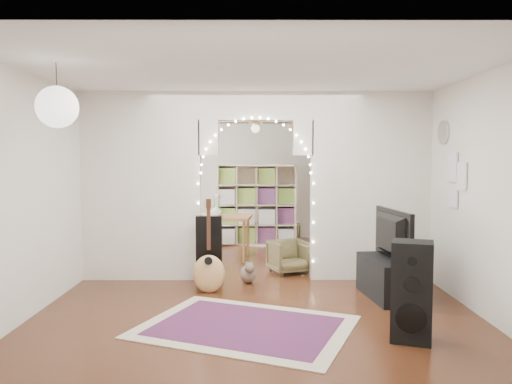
{
  "coord_description": "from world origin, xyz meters",
  "views": [
    {
      "loc": [
        -0.02,
        -7.2,
        1.77
      ],
      "look_at": [
        0.0,
        0.3,
        1.25
      ],
      "focal_mm": 35.0,
      "sensor_mm": 36.0,
      "label": 1
    }
  ],
  "objects_px": {
    "dining_chair_left": "(289,257)",
    "media_console": "(384,278)",
    "bookcase": "(257,205)",
    "acoustic_guitar": "(209,258)",
    "floor_speaker": "(412,292)",
    "dining_chair_right": "(287,234)",
    "dining_table": "(216,220)"
  },
  "relations": [
    {
      "from": "dining_chair_left",
      "to": "dining_table",
      "type": "bearing_deg",
      "value": 116.44
    },
    {
      "from": "floor_speaker",
      "to": "dining_chair_left",
      "type": "distance_m",
      "value": 3.02
    },
    {
      "from": "dining_chair_right",
      "to": "bookcase",
      "type": "bearing_deg",
      "value": -155.4
    },
    {
      "from": "media_console",
      "to": "dining_chair_right",
      "type": "bearing_deg",
      "value": 96.86
    },
    {
      "from": "acoustic_guitar",
      "to": "media_console",
      "type": "height_order",
      "value": "acoustic_guitar"
    },
    {
      "from": "acoustic_guitar",
      "to": "dining_table",
      "type": "xyz_separation_m",
      "value": [
        -0.07,
        2.25,
        0.22
      ]
    },
    {
      "from": "floor_speaker",
      "to": "bookcase",
      "type": "distance_m",
      "value": 5.53
    },
    {
      "from": "bookcase",
      "to": "dining_chair_left",
      "type": "bearing_deg",
      "value": -68.22
    },
    {
      "from": "dining_chair_left",
      "to": "dining_chair_right",
      "type": "xyz_separation_m",
      "value": [
        0.14,
        2.56,
        -0.04
      ]
    },
    {
      "from": "acoustic_guitar",
      "to": "dining_chair_right",
      "type": "distance_m",
      "value": 3.91
    },
    {
      "from": "bookcase",
      "to": "acoustic_guitar",
      "type": "bearing_deg",
      "value": -89.18
    },
    {
      "from": "floor_speaker",
      "to": "dining_chair_right",
      "type": "bearing_deg",
      "value": 117.79
    },
    {
      "from": "dining_chair_left",
      "to": "dining_chair_right",
      "type": "bearing_deg",
      "value": 66.32
    },
    {
      "from": "media_console",
      "to": "dining_table",
      "type": "distance_m",
      "value": 3.41
    },
    {
      "from": "acoustic_guitar",
      "to": "floor_speaker",
      "type": "height_order",
      "value": "acoustic_guitar"
    },
    {
      "from": "bookcase",
      "to": "dining_chair_left",
      "type": "relative_size",
      "value": 2.97
    },
    {
      "from": "floor_speaker",
      "to": "media_console",
      "type": "height_order",
      "value": "floor_speaker"
    },
    {
      "from": "media_console",
      "to": "dining_chair_left",
      "type": "distance_m",
      "value": 1.76
    },
    {
      "from": "dining_chair_left",
      "to": "media_console",
      "type": "bearing_deg",
      "value": -71.25
    },
    {
      "from": "bookcase",
      "to": "dining_chair_right",
      "type": "bearing_deg",
      "value": 18.11
    },
    {
      "from": "acoustic_guitar",
      "to": "floor_speaker",
      "type": "distance_m",
      "value": 2.71
    },
    {
      "from": "acoustic_guitar",
      "to": "bookcase",
      "type": "height_order",
      "value": "bookcase"
    },
    {
      "from": "floor_speaker",
      "to": "media_console",
      "type": "distance_m",
      "value": 1.5
    },
    {
      "from": "dining_table",
      "to": "media_console",
      "type": "bearing_deg",
      "value": -41.82
    },
    {
      "from": "dining_chair_left",
      "to": "bookcase",
      "type": "bearing_deg",
      "value": 80.51
    },
    {
      "from": "acoustic_guitar",
      "to": "media_console",
      "type": "relative_size",
      "value": 1.05
    },
    {
      "from": "acoustic_guitar",
      "to": "dining_chair_right",
      "type": "height_order",
      "value": "acoustic_guitar"
    },
    {
      "from": "acoustic_guitar",
      "to": "bookcase",
      "type": "bearing_deg",
      "value": 69.11
    },
    {
      "from": "bookcase",
      "to": "dining_chair_left",
      "type": "distance_m",
      "value": 2.59
    },
    {
      "from": "floor_speaker",
      "to": "acoustic_guitar",
      "type": "bearing_deg",
      "value": 159.93
    },
    {
      "from": "media_console",
      "to": "acoustic_guitar",
      "type": "bearing_deg",
      "value": 167.12
    },
    {
      "from": "media_console",
      "to": "dining_chair_right",
      "type": "distance_m",
      "value": 4.04
    }
  ]
}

